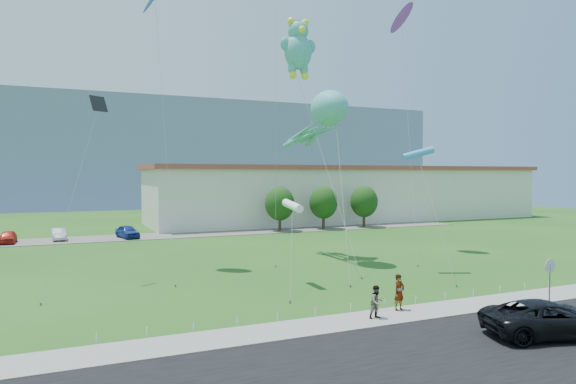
{
  "coord_description": "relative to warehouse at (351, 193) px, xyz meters",
  "views": [
    {
      "loc": [
        -14.19,
        -23.38,
        6.98
      ],
      "look_at": [
        -0.36,
        8.0,
        5.79
      ],
      "focal_mm": 32.0,
      "sensor_mm": 36.0,
      "label": 1
    }
  ],
  "objects": [
    {
      "name": "small_kite_white",
      "position": [
        -26.99,
        -38.12,
        0.84
      ],
      "size": [
        2.35,
        5.38,
        5.44
      ],
      "color": "white",
      "rests_on": "ground"
    },
    {
      "name": "ground",
      "position": [
        -26.0,
        -44.0,
        -4.12
      ],
      "size": [
        160.0,
        160.0,
        0.0
      ],
      "primitive_type": "plane",
      "color": "#1F4F16",
      "rests_on": "ground"
    },
    {
      "name": "pedestrian_right",
      "position": [
        -26.53,
        -46.89,
        -3.24
      ],
      "size": [
        0.83,
        0.68,
        1.57
      ],
      "primitive_type": "imported",
      "rotation": [
        0.0,
        0.0,
        0.11
      ],
      "color": "gray",
      "rests_on": "sidewalk"
    },
    {
      "name": "road",
      "position": [
        -26.0,
        -52.0,
        -4.09
      ],
      "size": [
        80.0,
        8.0,
        0.06
      ],
      "primitive_type": "cube",
      "color": "black",
      "rests_on": "ground"
    },
    {
      "name": "parked_car_red",
      "position": [
        -45.27,
        -9.23,
        -3.44
      ],
      "size": [
        1.56,
        3.7,
        1.25
      ],
      "primitive_type": "imported",
      "rotation": [
        0.0,
        0.0,
        -0.02
      ],
      "color": "red",
      "rests_on": "parking_strip"
    },
    {
      "name": "parking_strip",
      "position": [
        -26.0,
        -9.0,
        -4.09
      ],
      "size": [
        70.0,
        6.0,
        0.06
      ],
      "primitive_type": "cube",
      "color": "#59544C",
      "rests_on": "ground"
    },
    {
      "name": "parked_car_silver",
      "position": [
        -40.61,
        -8.57,
        -3.45
      ],
      "size": [
        1.56,
        3.79,
        1.22
      ],
      "primitive_type": "imported",
      "rotation": [
        0.0,
        0.0,
        0.07
      ],
      "color": "silver",
      "rests_on": "parking_strip"
    },
    {
      "name": "sidewalk",
      "position": [
        -26.0,
        -46.75,
        -4.07
      ],
      "size": [
        80.0,
        2.5,
        0.1
      ],
      "primitive_type": "cube",
      "color": "gray",
      "rests_on": "ground"
    },
    {
      "name": "tree_mid",
      "position": [
        -10.0,
        -10.0,
        -0.74
      ],
      "size": [
        3.6,
        3.6,
        5.47
      ],
      "color": "#3F2B19",
      "rests_on": "ground"
    },
    {
      "name": "rope_fence",
      "position": [
        -26.0,
        -45.3,
        -3.87
      ],
      "size": [
        26.05,
        0.05,
        0.5
      ],
      "color": "white",
      "rests_on": "ground"
    },
    {
      "name": "suv",
      "position": [
        -21.32,
        -52.09,
        -3.3
      ],
      "size": [
        6.0,
        3.94,
        1.53
      ],
      "primitive_type": "imported",
      "rotation": [
        0.0,
        0.0,
        1.3
      ],
      "color": "black",
      "rests_on": "road"
    },
    {
      "name": "small_kite_blue",
      "position": [
        -33.71,
        -28.42,
        15.6
      ],
      "size": [
        1.8,
        8.33,
        20.97
      ],
      "color": "blue",
      "rests_on": "ground"
    },
    {
      "name": "tree_far",
      "position": [
        -4.0,
        -10.0,
        -0.74
      ],
      "size": [
        3.6,
        3.6,
        5.47
      ],
      "color": "#3F2B19",
      "rests_on": "ground"
    },
    {
      "name": "warehouse",
      "position": [
        0.0,
        0.0,
        0.0
      ],
      "size": [
        61.0,
        15.0,
        8.2
      ],
      "color": "beige",
      "rests_on": "ground"
    },
    {
      "name": "small_kite_cyan",
      "position": [
        -16.94,
        -37.69,
        4.27
      ],
      "size": [
        1.37,
        6.37,
        8.9
      ],
      "color": "#3493EB",
      "rests_on": "ground"
    },
    {
      "name": "pedestrian_left",
      "position": [
        -24.66,
        -46.11,
        -3.12
      ],
      "size": [
        0.74,
        0.57,
        1.81
      ],
      "primitive_type": "imported",
      "rotation": [
        0.0,
        0.0,
        0.22
      ],
      "color": "gray",
      "rests_on": "sidewalk"
    },
    {
      "name": "small_kite_purple",
      "position": [
        -11.76,
        -28.5,
        16.53
      ],
      "size": [
        5.08,
        8.65,
        21.95
      ],
      "color": "purple",
      "rests_on": "ground"
    },
    {
      "name": "teddy_bear_kite",
      "position": [
        -21.9,
        -27.98,
        13.51
      ],
      "size": [
        3.21,
        11.48,
        20.06
      ],
      "color": "teal",
      "rests_on": "ground"
    },
    {
      "name": "tree_near",
      "position": [
        -16.0,
        -10.0,
        -0.74
      ],
      "size": [
        3.6,
        3.6,
        5.47
      ],
      "color": "#3F2B19",
      "rests_on": "ground"
    },
    {
      "name": "octopus_kite",
      "position": [
        -21.08,
        -30.95,
        7.35
      ],
      "size": [
        4.38,
        14.35,
        13.51
      ],
      "color": "teal",
      "rests_on": "ground"
    },
    {
      "name": "small_kite_black",
      "position": [
        -38.38,
        -32.85,
        6.04
      ],
      "size": [
        4.04,
        5.85,
        11.93
      ],
      "color": "black",
      "rests_on": "ground"
    },
    {
      "name": "parked_car_blue",
      "position": [
        -33.78,
        -9.64,
        -3.37
      ],
      "size": [
        2.52,
        4.33,
        1.38
      ],
      "primitive_type": "imported",
      "rotation": [
        0.0,
        0.0,
        0.23
      ],
      "color": "navy",
      "rests_on": "parking_strip"
    },
    {
      "name": "stop_sign",
      "position": [
        -16.5,
        -48.21,
        -2.26
      ],
      "size": [
        0.8,
        0.07,
        2.5
      ],
      "color": "slate",
      "rests_on": "ground"
    },
    {
      "name": "hill_ridge",
      "position": [
        -26.0,
        76.0,
        8.38
      ],
      "size": [
        160.0,
        50.0,
        25.0
      ],
      "primitive_type": "cube",
      "color": "slate",
      "rests_on": "ground"
    }
  ]
}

